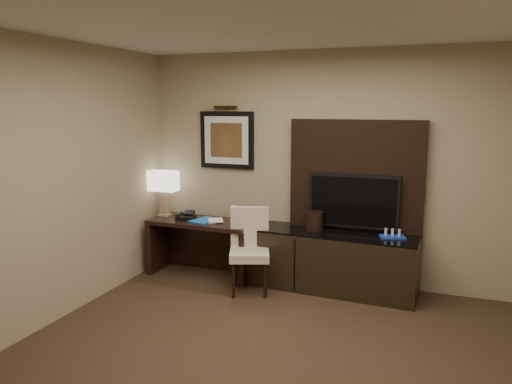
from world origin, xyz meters
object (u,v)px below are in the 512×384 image
at_px(table_lamp, 164,195).
at_px(desk_phone, 186,215).
at_px(water_bottle, 234,214).
at_px(minibar_tray, 392,233).
at_px(credenza, 329,261).
at_px(desk_chair, 249,254).
at_px(tv, 354,201).
at_px(desk, 202,248).
at_px(ice_bucket, 315,221).

relative_size(table_lamp, desk_phone, 2.45).
xyz_separation_m(water_bottle, minibar_tray, (1.86, -0.03, -0.07)).
xyz_separation_m(credenza, minibar_tray, (0.69, -0.01, 0.38)).
height_order(desk_chair, water_bottle, desk_chair).
height_order(table_lamp, minibar_tray, table_lamp).
bearing_deg(tv, desk, -173.97).
xyz_separation_m(tv, water_bottle, (-1.41, -0.12, -0.23)).
bearing_deg(desk_chair, water_bottle, 110.48).
xyz_separation_m(water_bottle, ice_bucket, (0.99, 0.01, -0.01)).
distance_m(credenza, ice_bucket, 0.48).
bearing_deg(water_bottle, desk_chair, -49.26).
distance_m(table_lamp, desk_phone, 0.44).
bearing_deg(tv, desk_chair, -152.61).
bearing_deg(water_bottle, ice_bucket, 0.52).
bearing_deg(minibar_tray, table_lamp, 179.30).
bearing_deg(table_lamp, credenza, -0.71).
bearing_deg(desk_chair, desk_phone, 141.55).
bearing_deg(credenza, ice_bucket, 173.84).
bearing_deg(tv, water_bottle, -175.15).
height_order(desk, desk_chair, desk_chair).
bearing_deg(table_lamp, desk_chair, -17.88).
height_order(tv, desk_phone, tv).
distance_m(desk_chair, water_bottle, 0.65).
height_order(table_lamp, water_bottle, table_lamp).
relative_size(desk, tv, 1.29).
height_order(desk_chair, ice_bucket, desk_chair).
distance_m(tv, table_lamp, 2.37).
bearing_deg(credenza, desk, -174.91).
distance_m(credenza, minibar_tray, 0.79).
xyz_separation_m(desk_phone, water_bottle, (0.59, 0.11, 0.05)).
distance_m(desk, minibar_tray, 2.28).
distance_m(desk, table_lamp, 0.83).
height_order(desk, tv, tv).
bearing_deg(minibar_tray, desk, -178.93).
relative_size(desk, water_bottle, 6.55).
relative_size(desk_phone, minibar_tray, 0.81).
bearing_deg(water_bottle, desk, -169.82).
height_order(desk, table_lamp, table_lamp).
relative_size(ice_bucket, minibar_tray, 0.83).
xyz_separation_m(desk_chair, ice_bucket, (0.63, 0.43, 0.33)).
distance_m(table_lamp, ice_bucket, 1.96).
xyz_separation_m(desk, minibar_tray, (2.25, 0.04, 0.38)).
bearing_deg(credenza, minibar_tray, 2.59).
relative_size(credenza, table_lamp, 3.76).
xyz_separation_m(credenza, desk_chair, (-0.81, -0.40, 0.11)).
relative_size(desk_phone, ice_bucket, 0.98).
bearing_deg(ice_bucket, water_bottle, -179.48).
bearing_deg(ice_bucket, tv, 14.89).
relative_size(credenza, desk_phone, 9.20).
bearing_deg(desk_phone, credenza, -5.61).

